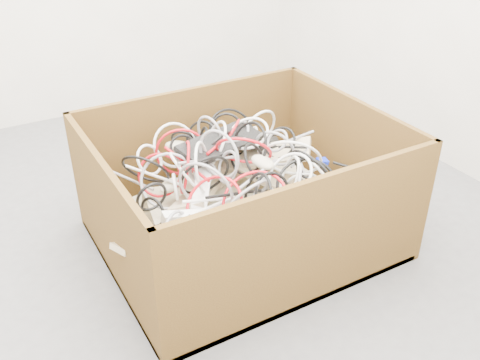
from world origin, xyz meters
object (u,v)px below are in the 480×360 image
power_strip_left (202,188)px  vga_plug (322,161)px  cardboard_box (239,214)px  power_strip_right (202,217)px

power_strip_left → vga_plug: size_ratio=7.22×
cardboard_box → vga_plug: size_ratio=26.13×
power_strip_left → power_strip_right: (-0.08, -0.17, -0.01)m
power_strip_right → vga_plug: power_strip_right is taller
cardboard_box → power_strip_left: 0.29m
power_strip_left → power_strip_right: size_ratio=1.11×
power_strip_right → vga_plug: 0.66m
cardboard_box → vga_plug: cardboard_box is taller
power_strip_left → vga_plug: 0.57m
power_strip_left → cardboard_box: bearing=-44.1°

